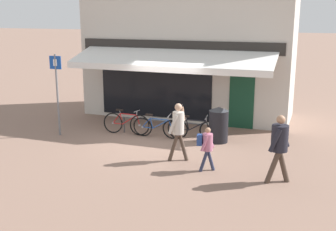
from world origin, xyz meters
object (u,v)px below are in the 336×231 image
at_px(pedestrian_adult, 178,126).
at_px(litter_bin, 219,124).
at_px(bicycle_blue, 157,127).
at_px(parking_sign, 57,87).
at_px(bicycle_red, 126,123).
at_px(pedestrian_child, 206,144).
at_px(pedestrian_second_adult, 279,142).
at_px(bicycle_black, 193,129).

distance_m(pedestrian_adult, litter_bin, 2.29).
bearing_deg(litter_bin, bicycle_blue, -172.91).
xyz_separation_m(litter_bin, parking_sign, (-5.35, -1.11, 1.10)).
bearing_deg(parking_sign, bicycle_red, 23.21).
distance_m(pedestrian_adult, pedestrian_child, 1.13).
bearing_deg(bicycle_red, pedestrian_second_adult, -28.16).
bearing_deg(bicycle_blue, bicycle_black, 4.80).
relative_size(pedestrian_adult, parking_sign, 0.60).
relative_size(bicycle_blue, pedestrian_child, 1.43).
bearing_deg(pedestrian_child, bicycle_blue, 125.04).
height_order(bicycle_black, parking_sign, parking_sign).
height_order(pedestrian_adult, pedestrian_child, pedestrian_adult).
bearing_deg(bicycle_red, bicycle_blue, -5.02).
distance_m(bicycle_red, pedestrian_second_adult, 6.05).
height_order(bicycle_red, pedestrian_child, pedestrian_child).
xyz_separation_m(pedestrian_second_adult, litter_bin, (-2.18, 2.82, -0.46)).
xyz_separation_m(pedestrian_adult, pedestrian_child, (0.96, -0.51, -0.29)).
height_order(pedestrian_child, parking_sign, parking_sign).
bearing_deg(pedestrian_adult, bicycle_red, 141.14).
bearing_deg(pedestrian_second_adult, pedestrian_child, 172.71).
relative_size(bicycle_black, pedestrian_second_adult, 1.02).
bearing_deg(pedestrian_adult, pedestrian_child, -29.75).
height_order(pedestrian_second_adult, litter_bin, pedestrian_second_adult).
bearing_deg(pedestrian_child, pedestrian_adult, 142.67).
distance_m(bicycle_red, pedestrian_adult, 3.29).
height_order(bicycle_blue, pedestrian_adult, pedestrian_adult).
xyz_separation_m(bicycle_black, pedestrian_child, (1.12, -2.56, 0.38)).
relative_size(bicycle_blue, pedestrian_second_adult, 1.00).
bearing_deg(bicycle_black, parking_sign, -172.73).
height_order(bicycle_blue, litter_bin, litter_bin).
height_order(bicycle_blue, pedestrian_second_adult, pedestrian_second_adult).
height_order(bicycle_blue, bicycle_black, bicycle_black).
xyz_separation_m(pedestrian_adult, parking_sign, (-4.68, 1.04, 0.65)).
height_order(bicycle_red, bicycle_black, bicycle_red).
xyz_separation_m(bicycle_black, pedestrian_adult, (0.16, -2.05, 0.66)).
bearing_deg(pedestrian_second_adult, litter_bin, 125.17).
relative_size(pedestrian_child, pedestrian_second_adult, 0.70).
bearing_deg(pedestrian_adult, bicycle_blue, 124.55).
relative_size(bicycle_red, bicycle_blue, 0.99).
relative_size(pedestrian_child, parking_sign, 0.44).
height_order(pedestrian_adult, pedestrian_second_adult, pedestrian_second_adult).
bearing_deg(parking_sign, bicycle_blue, 14.49).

